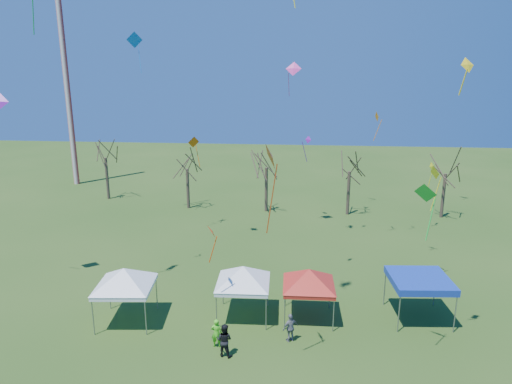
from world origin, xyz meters
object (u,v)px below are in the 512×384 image
tent_white_mid (243,270)px  person_grey (291,328)px  tent_red (309,273)px  person_green (217,333)px  person_dark (224,340)px  tree_2 (266,152)px  radio_mast (67,86)px  tree_1 (187,155)px  tree_3 (350,156)px  tree_0 (104,143)px  tree_4 (447,158)px  tent_blue (420,281)px  tent_white_west (124,272)px

tent_white_mid → person_grey: size_ratio=2.65×
tent_red → person_green: bearing=-145.0°
person_grey → person_dark: 3.73m
tree_2 → person_grey: bearing=-82.4°
radio_mast → tree_1: 20.72m
tree_1 → tree_3: bearing=-2.1°
tent_white_mid → tent_red: tent_white_mid is taller
tree_0 → tree_4: tree_0 is taller
tent_red → tree_4: bearing=57.0°
tree_4 → person_green: size_ratio=4.94×
tree_3 → tent_red: (-4.26, -21.00, -3.15)m
radio_mast → tree_4: 44.96m
tent_white_mid → person_green: size_ratio=2.66×
tree_3 → tent_white_mid: tree_3 is taller
radio_mast → tent_blue: (36.20, -30.30, -10.09)m
tree_4 → tent_red: tree_4 is taller
tree_0 → tree_3: (26.88, -3.34, -0.41)m
person_grey → person_green: bearing=-21.0°
tent_white_mid → person_dark: (-0.48, -3.95, -2.14)m
tent_red → person_green: tent_red is taller
tent_blue → person_grey: tent_blue is taller
tent_white_mid → tent_blue: tent_white_mid is taller
tent_red → tree_2: bearing=101.0°
tree_3 → person_dark: (-8.57, -25.15, -5.19)m
tent_red → person_green: (-4.85, -3.39, -2.13)m
person_grey → tent_red: bearing=-145.2°
tree_0 → tent_red: bearing=-47.1°
person_dark → tree_3: bearing=-95.2°
tent_white_west → tree_4: bearing=42.8°
radio_mast → tree_1: size_ratio=3.31×
tent_blue → tree_4: bearing=70.6°
radio_mast → tent_white_mid: 41.63m
tree_1 → tent_white_mid: size_ratio=1.77×
tree_0 → tree_3: tree_0 is taller
radio_mast → tree_2: 28.08m
tree_2 → tree_4: 17.73m
tent_red → person_grey: (-0.97, -2.49, -2.13)m
radio_mast → tent_blue: radio_mast is taller
tent_white_west → tent_red: bearing=7.5°
person_green → tree_2: bearing=-93.4°
radio_mast → person_grey: radio_mast is taller
tree_4 → tent_white_west: bearing=-137.2°
tree_3 → person_dark: bearing=-108.8°
tree_2 → tent_red: (4.14, -21.34, -3.36)m
tent_white_west → person_grey: bearing=-6.6°
tree_0 → tree_1: tree_0 is taller
tree_3 → person_green: tree_3 is taller
tree_0 → tent_white_mid: size_ratio=1.98×
tree_4 → tent_blue: size_ratio=2.20×
tree_0 → person_dark: (18.31, -28.49, -5.60)m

